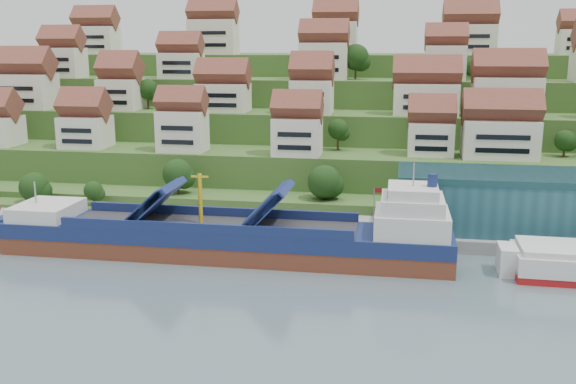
# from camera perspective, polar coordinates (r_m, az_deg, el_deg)

# --- Properties ---
(ground) EXTENTS (300.00, 300.00, 0.00)m
(ground) POSITION_cam_1_polar(r_m,az_deg,el_deg) (103.25, -2.79, -5.98)
(ground) COLOR slate
(ground) RESTS_ON ground
(quay) EXTENTS (180.00, 14.00, 2.20)m
(quay) POSITION_cam_1_polar(r_m,az_deg,el_deg) (114.97, 8.64, -3.57)
(quay) COLOR gray
(quay) RESTS_ON ground
(hillside) EXTENTS (260.00, 128.00, 31.00)m
(hillside) POSITION_cam_1_polar(r_m,az_deg,el_deg) (201.37, 3.57, 6.33)
(hillside) COLOR #2D4C1E
(hillside) RESTS_ON ground
(hillside_village) EXTENTS (157.60, 64.20, 29.77)m
(hillside_village) POSITION_cam_1_polar(r_m,az_deg,el_deg) (157.83, 2.46, 9.58)
(hillside_village) COLOR silver
(hillside_village) RESTS_ON ground
(hillside_trees) EXTENTS (135.32, 62.33, 31.05)m
(hillside_trees) POSITION_cam_1_polar(r_m,az_deg,el_deg) (142.61, -1.52, 5.92)
(hillside_trees) COLOR #1A3B13
(hillside_trees) RESTS_ON ground
(flagpole) EXTENTS (1.28, 0.16, 8.00)m
(flagpole) POSITION_cam_1_polar(r_m,az_deg,el_deg) (108.68, 7.69, -1.34)
(flagpole) COLOR gray
(flagpole) RESTS_ON quay
(cargo_ship) EXTENTS (72.43, 11.37, 15.99)m
(cargo_ship) POSITION_cam_1_polar(r_m,az_deg,el_deg) (103.80, -4.65, -4.11)
(cargo_ship) COLOR brown
(cargo_ship) RESTS_ON ground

